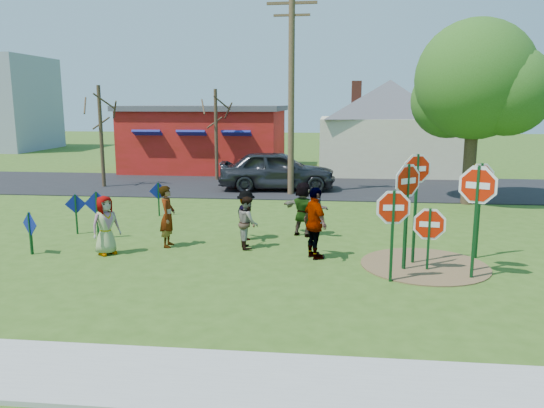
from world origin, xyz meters
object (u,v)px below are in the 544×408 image
Objects in this scene: stop_sign_d at (480,186)px; utility_pole at (291,90)px; stop_sign_a at (393,216)px; leafy_tree at (478,86)px; stop_sign_c at (477,194)px; stop_sign_b at (417,180)px; suv at (277,170)px; person_a at (106,225)px; person_b at (168,216)px.

utility_pole reaches higher than stop_sign_d.
stop_sign_a is 11.44m from leafy_tree.
stop_sign_b is at bearing -176.27° from stop_sign_c.
stop_sign_d is (2.46, 2.17, 0.37)m from stop_sign_a.
person_a is at bearing 157.13° from suv.
person_b is at bearing 152.06° from stop_sign_a.
suv is (-3.89, 12.65, -0.60)m from stop_sign_a.
stop_sign_b is (0.72, 1.47, 0.60)m from stop_sign_a.
stop_sign_a reaches higher than person_b.
stop_sign_b is at bearing -68.83° from utility_pole.
suv is at bearing 92.95° from stop_sign_b.
suv is (-5.97, 11.68, -0.97)m from stop_sign_c.
stop_sign_c is at bearing -52.26° from person_a.
stop_sign_d is 0.37× the size of leafy_tree.
stop_sign_b is 1.08× the size of stop_sign_c.
stop_sign_b is 9.70m from leafy_tree.
leafy_tree is at bearing -10.51° from utility_pole.
leafy_tree is (8.18, -2.53, 3.75)m from suv.
stop_sign_c is 1.70× the size of person_a.
leafy_tree is at bearing -57.06° from person_b.
stop_sign_a is 0.83× the size of stop_sign_c.
stop_sign_b is 6.93m from person_b.
utility_pole is 7.59m from leafy_tree.
stop_sign_c is at bearing -158.19° from suv.
stop_sign_c is at bearing 19.13° from stop_sign_a.
stop_sign_a is at bearing -115.68° from person_b.
utility_pole reaches higher than stop_sign_a.
stop_sign_a is 12.32m from utility_pole.
utility_pole is at bearing 169.49° from leafy_tree.
suv is 9.35m from leafy_tree.
stop_sign_d is 11.23m from utility_pole.
person_a is at bearing 160.69° from stop_sign_b.
suv is (-6.35, 10.48, -0.96)m from stop_sign_d.
person_a is at bearing -159.24° from stop_sign_c.
leafy_tree is at bearing 60.90° from stop_sign_a.
utility_pole reaches higher than stop_sign_c.
person_b is at bearing -107.41° from utility_pole.
stop_sign_c is at bearing -63.52° from utility_pole.
stop_sign_b is at bearing -177.87° from stop_sign_d.
suv is 0.62× the size of utility_pole.
stop_sign_a is 1.29× the size of person_b.
leafy_tree is at bearing 57.05° from stop_sign_d.
utility_pole is at bearing 140.05° from stop_sign_c.
stop_sign_c reaches higher than person_a.
stop_sign_a is 2.33m from stop_sign_c.
suv reaches higher than person_a.
stop_sign_d is at bearing 2.64° from stop_sign_b.
leafy_tree is (11.74, 8.68, 3.90)m from person_a.
suv is at bearing 162.81° from leafy_tree.
person_a is (-8.17, -0.02, -1.35)m from stop_sign_b.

